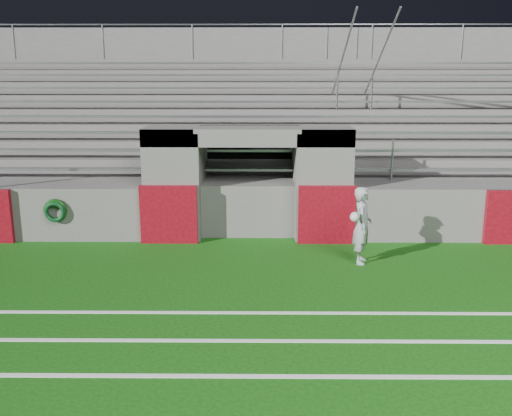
{
  "coord_description": "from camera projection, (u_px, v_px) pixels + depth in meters",
  "views": [
    {
      "loc": [
        0.3,
        -9.64,
        3.81
      ],
      "look_at": [
        0.2,
        1.8,
        1.1
      ],
      "focal_mm": 40.0,
      "sensor_mm": 36.0,
      "label": 1
    }
  ],
  "objects": [
    {
      "name": "ground",
      "position": [
        244.0,
        290.0,
        10.27
      ],
      "size": [
        90.0,
        90.0,
        0.0
      ],
      "primitive_type": "plane",
      "color": "#10480C",
      "rests_on": "ground"
    },
    {
      "name": "stadium_structure",
      "position": [
        251.0,
        150.0,
        17.68
      ],
      "size": [
        26.0,
        8.48,
        5.42
      ],
      "color": "#5A5755",
      "rests_on": "ground"
    },
    {
      "name": "goalkeeper_with_ball",
      "position": [
        362.0,
        225.0,
        11.59
      ],
      "size": [
        0.55,
        0.71,
        1.59
      ],
      "color": "#9DA2A6",
      "rests_on": "ground"
    },
    {
      "name": "hose_coil",
      "position": [
        55.0,
        211.0,
        12.98
      ],
      "size": [
        0.54,
        0.15,
        0.54
      ],
      "color": "#0C3A0B",
      "rests_on": "ground"
    }
  ]
}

